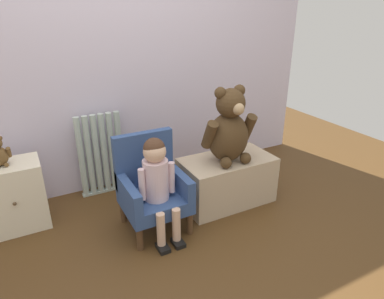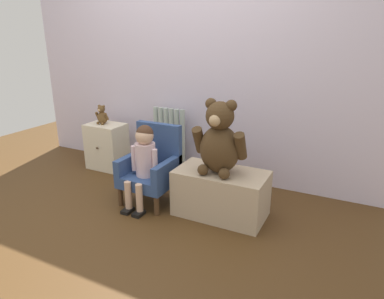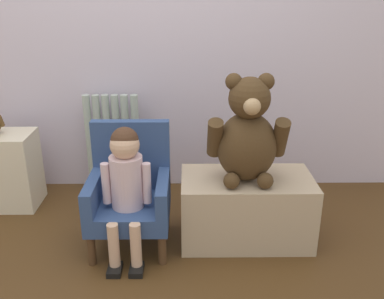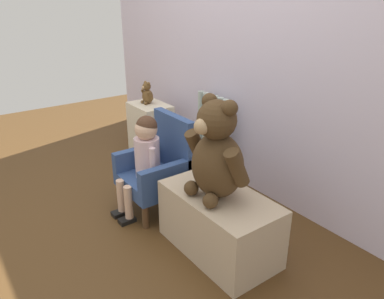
{
  "view_description": "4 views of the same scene",
  "coord_description": "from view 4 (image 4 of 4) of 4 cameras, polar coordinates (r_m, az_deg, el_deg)",
  "views": [
    {
      "loc": [
        -0.69,
        -1.53,
        1.49
      ],
      "look_at": [
        0.37,
        0.47,
        0.51
      ],
      "focal_mm": 32.0,
      "sensor_mm": 36.0,
      "label": 1
    },
    {
      "loc": [
        1.58,
        -1.86,
        1.4
      ],
      "look_at": [
        0.43,
        0.43,
        0.53
      ],
      "focal_mm": 32.0,
      "sensor_mm": 36.0,
      "label": 2
    },
    {
      "loc": [
        0.35,
        -1.65,
        1.36
      ],
      "look_at": [
        0.37,
        0.48,
        0.53
      ],
      "focal_mm": 40.0,
      "sensor_mm": 36.0,
      "label": 3
    },
    {
      "loc": [
        2.08,
        -0.76,
        1.44
      ],
      "look_at": [
        0.36,
        0.49,
        0.54
      ],
      "focal_mm": 35.0,
      "sensor_mm": 36.0,
      "label": 4
    }
  ],
  "objects": [
    {
      "name": "ground_plane",
      "position": [
        2.64,
        -13.5,
        -10.84
      ],
      "size": [
        6.0,
        6.0,
        0.0
      ],
      "primitive_type": "plane",
      "color": "#4B3016"
    },
    {
      "name": "back_wall",
      "position": [
        2.86,
        7.58,
        17.92
      ],
      "size": [
        3.8,
        0.05,
        2.4
      ],
      "primitive_type": "cube",
      "color": "silver",
      "rests_on": "ground_plane"
    },
    {
      "name": "radiator",
      "position": [
        3.09,
        3.07,
        2.07
      ],
      "size": [
        0.37,
        0.05,
        0.69
      ],
      "color": "#AABBB0",
      "rests_on": "ground_plane"
    },
    {
      "name": "small_dresser",
      "position": [
        3.54,
        -6.32,
        3.05
      ],
      "size": [
        0.4,
        0.31,
        0.49
      ],
      "color": "beige",
      "rests_on": "ground_plane"
    },
    {
      "name": "child_armchair",
      "position": [
        2.63,
        -4.99,
        -2.74
      ],
      "size": [
        0.43,
        0.42,
        0.67
      ],
      "color": "navy",
      "rests_on": "ground_plane"
    },
    {
      "name": "child_figure",
      "position": [
        2.52,
        -7.28,
        -0.4
      ],
      "size": [
        0.25,
        0.35,
        0.7
      ],
      "color": "beige",
      "rests_on": "ground_plane"
    },
    {
      "name": "low_bench",
      "position": [
        2.24,
        4.14,
        -11.11
      ],
      "size": [
        0.72,
        0.39,
        0.38
      ],
      "primitive_type": "cube",
      "color": "tan",
      "rests_on": "ground_plane"
    },
    {
      "name": "large_teddy_bear",
      "position": [
        2.03,
        3.78,
        -0.78
      ],
      "size": [
        0.42,
        0.29,
        0.57
      ],
      "color": "#46311B",
      "rests_on": "low_bench"
    },
    {
      "name": "small_teddy_bear",
      "position": [
        3.47,
        -6.84,
        8.4
      ],
      "size": [
        0.15,
        0.1,
        0.2
      ],
      "color": "brown",
      "rests_on": "small_dresser"
    }
  ]
}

